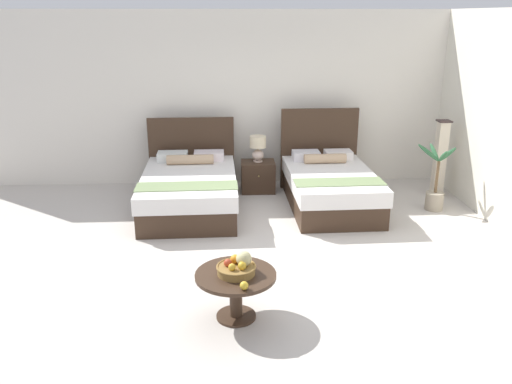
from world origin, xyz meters
name	(u,v)px	position (x,y,z in m)	size (l,w,h in m)	color
ground_plane	(269,252)	(0.00, 0.00, -0.01)	(10.14, 9.55, 0.02)	beige
wall_back	(255,99)	(0.00, 2.97, 1.45)	(10.14, 0.12, 2.90)	silver
bed_near_window	(190,189)	(-1.07, 1.60, 0.32)	(1.44, 2.23, 1.21)	#39271B
bed_near_corner	(330,185)	(1.07, 1.60, 0.32)	(1.31, 2.09, 1.35)	#39271B
nightstand	(258,176)	(0.01, 2.37, 0.25)	(0.55, 0.47, 0.50)	#39271B
table_lamp	(258,147)	(0.01, 2.39, 0.76)	(0.27, 0.27, 0.43)	beige
coffee_table	(236,285)	(-0.44, -1.49, 0.36)	(0.78, 0.78, 0.47)	#39271B
fruit_bowl	(237,267)	(-0.42, -1.49, 0.55)	(0.38, 0.38, 0.21)	olive
loose_apple	(244,286)	(-0.37, -1.80, 0.51)	(0.08, 0.08, 0.08)	gold
floor_lamp_corner	(440,159)	(2.91, 1.98, 0.62)	(0.20, 0.20, 1.24)	#332625
potted_palm	(435,191)	(2.62, 1.33, 0.29)	(0.59, 0.53, 1.03)	gray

